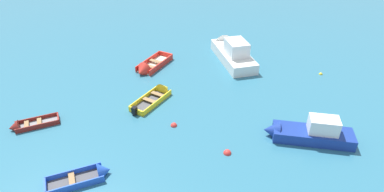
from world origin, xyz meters
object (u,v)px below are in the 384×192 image
Objects in this scene: rowboat_maroon_midfield_right at (24,126)px; rowboat_blue_outer_left at (91,175)px; mooring_buoy_far_field at (174,126)px; motor_launch_white_outer_right at (231,51)px; mooring_buoy_trailing at (227,153)px; motor_launch_deep_blue_back_row_right at (307,132)px; mooring_buoy_between_boats_left at (321,74)px; rowboat_red_back_row_center at (148,68)px; rowboat_yellow_foreground_center at (159,94)px.

rowboat_blue_outer_left is (4.89, -5.04, 0.03)m from rowboat_maroon_midfield_right.
motor_launch_white_outer_right is at bearing 57.40° from mooring_buoy_far_field.
mooring_buoy_trailing is at bearing -104.15° from motor_launch_white_outer_right.
motor_launch_deep_blue_back_row_right is 8.42m from mooring_buoy_far_field.
mooring_buoy_between_boats_left is at bearing 28.13° from rowboat_blue_outer_left.
rowboat_yellow_foreground_center is (0.75, -4.29, -0.04)m from rowboat_red_back_row_center.
motor_launch_white_outer_right is (7.66, 1.43, 0.48)m from rowboat_red_back_row_center.
mooring_buoy_between_boats_left is at bearing 11.09° from rowboat_maroon_midfield_right.
rowboat_blue_outer_left is at bearing -173.11° from mooring_buoy_trailing.
rowboat_blue_outer_left is at bearing -140.25° from mooring_buoy_far_field.
motor_launch_white_outer_right is at bearing 99.39° from motor_launch_deep_blue_back_row_right.
motor_launch_deep_blue_back_row_right is at bearing 6.90° from rowboat_blue_outer_left.
rowboat_maroon_midfield_right is 0.91× the size of rowboat_blue_outer_left.
rowboat_yellow_foreground_center is (-8.88, 6.20, -0.37)m from motor_launch_deep_blue_back_row_right.
rowboat_yellow_foreground_center is 13.86m from mooring_buoy_between_boats_left.
rowboat_maroon_midfield_right is 9.74m from mooring_buoy_far_field.
rowboat_blue_outer_left is at bearing -117.00° from rowboat_yellow_foreground_center.
rowboat_red_back_row_center reaches higher than mooring_buoy_trailing.
rowboat_red_back_row_center reaches higher than mooring_buoy_between_boats_left.
mooring_buoy_between_boats_left is (4.88, 7.91, -0.55)m from motor_launch_deep_blue_back_row_right.
motor_launch_deep_blue_back_row_right is 11.65× the size of mooring_buoy_trailing.
mooring_buoy_far_field is (1.58, -8.07, -0.23)m from rowboat_red_back_row_center.
mooring_buoy_far_field is at bearing -157.00° from mooring_buoy_between_boats_left.
mooring_buoy_trailing is (3.74, -6.82, -0.19)m from rowboat_yellow_foreground_center.
rowboat_yellow_foreground_center is at bearing 17.08° from rowboat_maroon_midfield_right.
rowboat_yellow_foreground_center is 8.77× the size of mooring_buoy_far_field.
rowboat_red_back_row_center is 9.91× the size of mooring_buoy_far_field.
rowboat_maroon_midfield_right is 13.24m from mooring_buoy_trailing.
motor_launch_white_outer_right is (15.75, 8.44, 0.56)m from rowboat_maroon_midfield_right.
mooring_buoy_far_field is (-12.92, -5.48, 0.00)m from mooring_buoy_between_boats_left.
rowboat_yellow_foreground_center is at bearing -172.91° from mooring_buoy_between_boats_left.
mooring_buoy_far_field is at bearing -122.60° from motor_launch_white_outer_right.
motor_launch_white_outer_right is 7.97m from mooring_buoy_between_boats_left.
motor_launch_white_outer_right is 1.91× the size of rowboat_yellow_foreground_center.
rowboat_blue_outer_left is at bearing -173.10° from motor_launch_deep_blue_back_row_right.
motor_launch_white_outer_right is at bearing 51.15° from rowboat_blue_outer_left.
motor_launch_deep_blue_back_row_right is at bearing -80.61° from motor_launch_white_outer_right.
mooring_buoy_trailing is (-3.16, -12.55, -0.71)m from motor_launch_white_outer_right.
rowboat_red_back_row_center reaches higher than mooring_buoy_far_field.
rowboat_maroon_midfield_right is 23.03m from mooring_buoy_between_boats_left.
rowboat_blue_outer_left reaches higher than mooring_buoy_far_field.
rowboat_yellow_foreground_center is 3.87m from mooring_buoy_far_field.
rowboat_red_back_row_center is at bearing 40.89° from rowboat_maroon_midfield_right.
mooring_buoy_far_field is at bearing -6.23° from rowboat_maroon_midfield_right.
rowboat_maroon_midfield_right is 0.84× the size of rowboat_yellow_foreground_center.
rowboat_yellow_foreground_center is 12.33× the size of mooring_buoy_between_boats_left.
rowboat_red_back_row_center is 10.71m from rowboat_maroon_midfield_right.
rowboat_blue_outer_left is (-12.83, -1.55, -0.37)m from motor_launch_deep_blue_back_row_right.
rowboat_maroon_midfield_right is 7.02m from rowboat_blue_outer_left.
rowboat_red_back_row_center is 11.99m from mooring_buoy_trailing.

